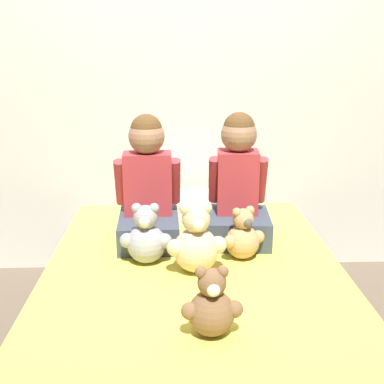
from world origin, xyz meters
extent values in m
plane|color=brown|center=(0.00, 0.00, 0.00)|extent=(14.00, 14.00, 0.00)
cube|color=silver|center=(0.00, 1.16, 1.25)|extent=(8.00, 0.06, 2.50)
cube|color=#2D2D33|center=(0.00, 0.00, 0.12)|extent=(1.35, 2.04, 0.23)
cube|color=silver|center=(0.00, 0.00, 0.34)|extent=(1.32, 2.00, 0.22)
cube|color=#E5D64C|center=(0.00, 0.00, 0.46)|extent=(1.34, 2.02, 0.03)
cube|color=#384251|center=(-0.22, 0.40, 0.55)|extent=(0.31, 0.38, 0.14)
cube|color=#B23338|center=(-0.22, 0.46, 0.77)|extent=(0.24, 0.14, 0.31)
sphere|color=#9E7051|center=(-0.22, 0.46, 1.01)|extent=(0.18, 0.18, 0.18)
sphere|color=brown|center=(-0.22, 0.46, 1.04)|extent=(0.16, 0.16, 0.16)
cylinder|color=#B23338|center=(-0.35, 0.46, 0.78)|extent=(0.06, 0.14, 0.25)
cylinder|color=#B23338|center=(-0.08, 0.46, 0.78)|extent=(0.06, 0.14, 0.25)
cube|color=#384251|center=(0.23, 0.40, 0.55)|extent=(0.34, 0.34, 0.14)
cube|color=#B23338|center=(0.23, 0.45, 0.78)|extent=(0.21, 0.17, 0.32)
sphere|color=#9E7051|center=(0.23, 0.45, 1.02)|extent=(0.18, 0.18, 0.18)
sphere|color=brown|center=(0.23, 0.45, 1.05)|extent=(0.16, 0.16, 0.16)
cylinder|color=#B23338|center=(0.12, 0.46, 0.79)|extent=(0.07, 0.14, 0.26)
cylinder|color=#B23338|center=(0.35, 0.44, 0.79)|extent=(0.07, 0.14, 0.26)
sphere|color=#939399|center=(-0.22, 0.18, 0.57)|extent=(0.18, 0.18, 0.18)
sphere|color=#939399|center=(-0.22, 0.18, 0.70)|extent=(0.11, 0.11, 0.11)
sphere|color=beige|center=(-0.22, 0.13, 0.69)|extent=(0.05, 0.05, 0.05)
sphere|color=#939399|center=(-0.26, 0.18, 0.74)|extent=(0.05, 0.05, 0.05)
sphere|color=#939399|center=(-0.18, 0.17, 0.74)|extent=(0.05, 0.05, 0.05)
sphere|color=#939399|center=(-0.30, 0.16, 0.59)|extent=(0.07, 0.07, 0.07)
sphere|color=#939399|center=(-0.13, 0.15, 0.59)|extent=(0.07, 0.07, 0.07)
sphere|color=tan|center=(0.23, 0.20, 0.56)|extent=(0.16, 0.16, 0.16)
sphere|color=tan|center=(0.23, 0.20, 0.67)|extent=(0.10, 0.10, 0.10)
sphere|color=#4C4742|center=(0.25, 0.16, 0.67)|extent=(0.04, 0.04, 0.04)
sphere|color=tan|center=(0.20, 0.19, 0.71)|extent=(0.04, 0.04, 0.04)
sphere|color=tan|center=(0.26, 0.22, 0.71)|extent=(0.04, 0.04, 0.04)
sphere|color=tan|center=(0.17, 0.16, 0.58)|extent=(0.06, 0.06, 0.06)
sphere|color=tan|center=(0.31, 0.22, 0.58)|extent=(0.06, 0.06, 0.06)
sphere|color=#D1B78E|center=(0.01, 0.08, 0.58)|extent=(0.20, 0.20, 0.20)
sphere|color=#D1B78E|center=(0.01, 0.08, 0.72)|extent=(0.12, 0.12, 0.12)
sphere|color=beige|center=(0.01, 0.02, 0.72)|extent=(0.06, 0.06, 0.06)
sphere|color=#D1B78E|center=(-0.04, 0.07, 0.77)|extent=(0.05, 0.05, 0.05)
sphere|color=#D1B78E|center=(0.05, 0.08, 0.77)|extent=(0.05, 0.05, 0.05)
sphere|color=#D1B78E|center=(-0.08, 0.04, 0.60)|extent=(0.08, 0.08, 0.08)
sphere|color=#D1B78E|center=(0.10, 0.07, 0.60)|extent=(0.08, 0.08, 0.08)
sphere|color=brown|center=(0.04, -0.41, 0.56)|extent=(0.16, 0.16, 0.16)
sphere|color=brown|center=(0.04, -0.41, 0.67)|extent=(0.10, 0.10, 0.10)
sphere|color=white|center=(0.04, -0.45, 0.67)|extent=(0.04, 0.04, 0.04)
sphere|color=brown|center=(0.00, -0.41, 0.71)|extent=(0.04, 0.04, 0.04)
sphere|color=brown|center=(0.07, -0.41, 0.71)|extent=(0.04, 0.04, 0.04)
sphere|color=brown|center=(-0.04, -0.43, 0.58)|extent=(0.06, 0.06, 0.06)
sphere|color=brown|center=(0.11, -0.43, 0.58)|extent=(0.06, 0.06, 0.06)
cube|color=silver|center=(0.00, 0.82, 0.53)|extent=(0.44, 0.33, 0.11)
camera|label=1|loc=(-0.09, -1.87, 1.44)|focal=45.00mm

